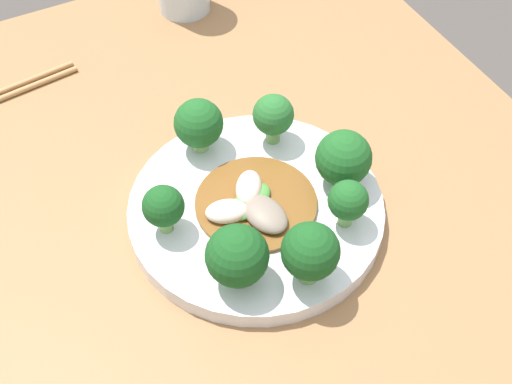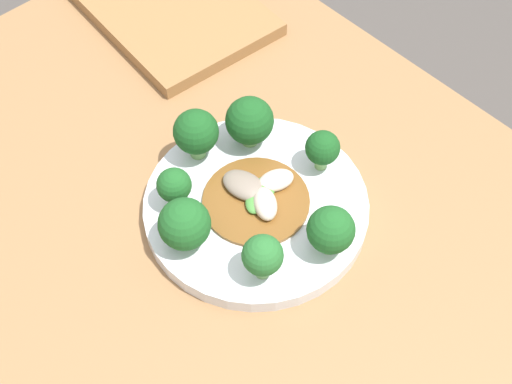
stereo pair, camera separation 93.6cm
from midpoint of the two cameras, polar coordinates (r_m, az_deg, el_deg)
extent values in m
cube|color=olive|center=(1.00, 2.21, -34.24)|extent=(0.97, 0.69, 0.71)
cylinder|color=silver|center=(0.64, 6.69, -34.18)|extent=(0.26, 0.26, 0.02)
cylinder|color=#7AAD5B|center=(0.63, 5.45, -25.74)|extent=(0.02, 0.02, 0.01)
sphere|color=#19511E|center=(0.60, 5.70, -25.22)|extent=(0.06, 0.06, 0.06)
cylinder|color=#7AAD5B|center=(0.62, -1.92, -39.33)|extent=(0.02, 0.02, 0.01)
sphere|color=#1E5B23|center=(0.59, -2.02, -39.51)|extent=(0.06, 0.06, 0.06)
cylinder|color=#70A356|center=(0.62, 8.59, -42.78)|extent=(0.02, 0.02, 0.02)
sphere|color=#286B2D|center=(0.60, 9.04, -43.10)|extent=(0.05, 0.05, 0.05)
cylinder|color=#70A356|center=(0.62, -0.99, -27.65)|extent=(0.02, 0.02, 0.02)
sphere|color=#19511E|center=(0.59, -1.03, -27.21)|extent=(0.05, 0.05, 0.05)
cylinder|color=#7AAD5B|center=(0.63, 14.51, -28.61)|extent=(0.01, 0.01, 0.02)
sphere|color=#19511E|center=(0.61, 15.07, -28.28)|extent=(0.04, 0.04, 0.04)
cylinder|color=#89B76B|center=(0.63, 16.71, -38.88)|extent=(0.02, 0.02, 0.02)
sphere|color=#1E5B23|center=(0.61, 17.53, -38.97)|extent=(0.05, 0.05, 0.05)
cylinder|color=#70A356|center=(0.62, -3.49, -34.39)|extent=(0.01, 0.01, 0.02)
sphere|color=#1E5B23|center=(0.59, -3.64, -34.33)|extent=(0.04, 0.04, 0.04)
cylinder|color=brown|center=(0.62, 6.82, -34.14)|extent=(0.13, 0.13, 0.00)
ellipsoid|color=#4C933D|center=(0.62, 7.39, -33.68)|extent=(0.05, 0.06, 0.01)
ellipsoid|color=beige|center=(0.62, 9.25, -31.74)|extent=(0.04, 0.05, 0.02)
ellipsoid|color=beige|center=(0.62, 8.19, -35.02)|extent=(0.05, 0.05, 0.02)
ellipsoid|color=gray|center=(0.62, 5.26, -32.63)|extent=(0.06, 0.05, 0.02)
cube|color=olive|center=(0.74, -5.02, -5.28)|extent=(0.30, 0.23, 0.02)
camera|label=1|loc=(0.47, -11.03, 46.67)|focal=50.00mm
camera|label=2|loc=(0.47, 168.97, -46.67)|focal=50.00mm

